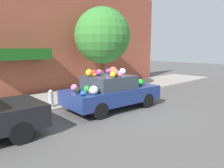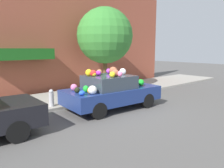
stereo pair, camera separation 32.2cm
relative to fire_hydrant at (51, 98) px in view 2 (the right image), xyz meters
The scene contains 6 objects.
ground_plane 2.46m from the fire_hydrant, 37.38° to the right, with size 60.00×60.00×0.00m, color #565451.
sidewalk_curb 2.32m from the fire_hydrant, 32.68° to the left, with size 24.00×3.20×0.11m.
building_facade 4.71m from the fire_hydrant, 62.24° to the left, with size 18.00×1.20×6.26m.
street_tree 5.12m from the fire_hydrant, 20.70° to the left, with size 3.12×3.12×4.61m.
fire_hydrant is the anchor object (origin of this frame).
art_car 2.44m from the fire_hydrant, 39.58° to the right, with size 4.04×2.07×1.71m.
Camera 2 is at (-5.74, -6.68, 2.44)m, focal length 35.00 mm.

